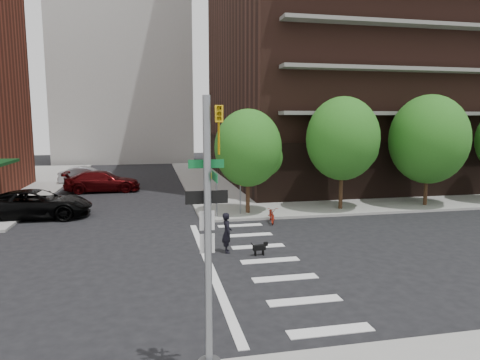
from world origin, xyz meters
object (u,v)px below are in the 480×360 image
parked_car_black (37,204)px  parked_car_maroon (102,181)px  traffic_signal (210,261)px  parked_car_silver (86,175)px  dog_walker (227,233)px  scooter (272,215)px

parked_car_black → parked_car_maroon: parked_car_maroon is taller
traffic_signal → parked_car_maroon: bearing=100.7°
parked_car_maroon → parked_car_silver: 5.51m
traffic_signal → parked_car_silver: bearing=102.4°
dog_walker → parked_car_silver: bearing=24.5°
traffic_signal → dog_walker: traffic_signal is taller
parked_car_maroon → parked_car_silver: bearing=19.6°
parked_car_black → dog_walker: bearing=-130.5°
traffic_signal → parked_car_black: size_ratio=0.99×
parked_car_maroon → scooter: 16.48m
traffic_signal → parked_car_silver: 32.60m
parked_car_maroon → dog_walker: (6.98, -17.67, 0.02)m
scooter → parked_car_maroon: bearing=138.4°
traffic_signal → dog_walker: size_ratio=3.45×
traffic_signal → parked_car_silver: (-7.00, 31.79, -1.93)m
parked_car_black → dog_walker: size_ratio=3.49×
parked_car_black → parked_car_silver: parked_car_black is taller
traffic_signal → parked_car_black: (-7.73, 17.65, -1.86)m
parked_car_maroon → parked_car_silver: size_ratio=1.25×
scooter → dog_walker: 5.96m
parked_car_silver → scooter: (12.35, -17.93, -0.32)m
parked_car_silver → scooter: size_ratio=2.73×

